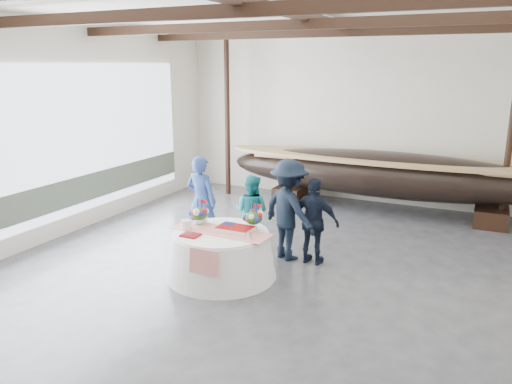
% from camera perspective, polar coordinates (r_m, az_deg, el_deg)
% --- Properties ---
extents(floor, '(10.00, 12.00, 0.01)m').
position_cam_1_polar(floor, '(8.51, 1.45, -10.46)').
color(floor, '#3D3D42').
rests_on(floor, ground).
extents(wall_back, '(10.00, 0.02, 4.50)m').
position_cam_1_polar(wall_back, '(13.50, 12.02, 8.43)').
color(wall_back, silver).
rests_on(wall_back, ground).
extents(wall_left, '(0.02, 12.00, 4.50)m').
position_cam_1_polar(wall_left, '(10.84, -23.54, 6.17)').
color(wall_left, silver).
rests_on(wall_left, ground).
extents(pavilion_structure, '(9.80, 11.76, 4.50)m').
position_cam_1_polar(pavilion_structure, '(8.53, 4.07, 17.21)').
color(pavilion_structure, black).
rests_on(pavilion_structure, ground).
extents(open_bay, '(0.03, 7.00, 3.20)m').
position_cam_1_polar(open_bay, '(11.54, -19.46, 4.84)').
color(open_bay, silver).
rests_on(open_bay, ground).
extents(longboat_display, '(8.19, 1.64, 1.54)m').
position_cam_1_polar(longboat_display, '(12.60, 14.46, 2.02)').
color(longboat_display, black).
rests_on(longboat_display, ground).
extents(banquet_table, '(1.90, 1.90, 0.81)m').
position_cam_1_polar(banquet_table, '(8.68, -3.99, -7.06)').
color(banquet_table, white).
rests_on(banquet_table, ground).
extents(tabletop_items, '(1.78, 1.04, 0.40)m').
position_cam_1_polar(tabletop_items, '(8.68, -3.77, -3.17)').
color(tabletop_items, red).
rests_on(tabletop_items, banquet_table).
extents(guest_woman_blue, '(0.69, 0.48, 1.83)m').
position_cam_1_polar(guest_woman_blue, '(10.11, -6.28, -0.97)').
color(guest_woman_blue, navy).
rests_on(guest_woman_blue, ground).
extents(guest_woman_teal, '(0.74, 0.58, 1.49)m').
position_cam_1_polar(guest_woman_teal, '(9.88, -0.53, -2.27)').
color(guest_woman_teal, teal).
rests_on(guest_woman_teal, ground).
extents(guest_man_left, '(1.42, 1.18, 1.91)m').
position_cam_1_polar(guest_man_left, '(9.29, 3.79, -2.04)').
color(guest_man_left, black).
rests_on(guest_man_left, ground).
extents(guest_man_right, '(0.96, 0.44, 1.61)m').
position_cam_1_polar(guest_man_right, '(9.14, 6.66, -3.37)').
color(guest_man_right, black).
rests_on(guest_man_right, ground).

